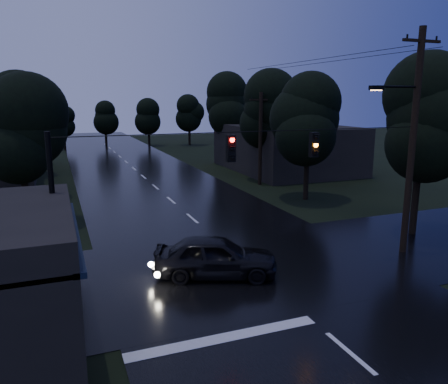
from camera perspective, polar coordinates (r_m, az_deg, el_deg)
main_road at (r=35.49m, az=-8.93°, el=0.60°), size 12.00×120.00×0.02m
cross_street at (r=18.95m, az=3.10°, el=-9.63°), size 60.00×9.00×0.02m
building_far_right at (r=43.84m, az=8.03°, el=5.74°), size 10.00×14.00×4.40m
utility_pole_main at (r=21.09m, az=23.26°, el=6.37°), size 3.50×0.30×10.00m
utility_pole_far at (r=35.75m, az=4.77°, el=7.08°), size 2.00×0.30×7.50m
anchor_pole_left at (r=15.54m, az=-21.24°, el=-3.72°), size 0.18×0.18×6.00m
span_signals at (r=17.03m, az=6.42°, el=6.07°), size 15.00×0.37×1.12m
tree_corner_near at (r=24.28m, az=24.53°, el=8.64°), size 4.48×4.48×9.44m
tree_left_a at (r=26.12m, az=-25.11°, el=7.11°), size 3.92×3.92×8.26m
tree_left_b at (r=34.11m, az=-25.38°, el=8.65°), size 4.20×4.20×8.85m
tree_left_c at (r=44.11m, az=-25.38°, el=9.68°), size 4.48×4.48×9.44m
tree_right_a at (r=30.73m, az=10.98°, el=9.32°), size 4.20×4.20×8.85m
tree_right_b at (r=37.99m, az=5.29°, el=10.57°), size 4.48×4.48×9.44m
tree_right_c at (r=47.36m, az=0.47°, el=11.38°), size 4.76×4.76×10.03m
car at (r=17.62m, az=-1.11°, el=-8.42°), size 5.29×3.60×1.67m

